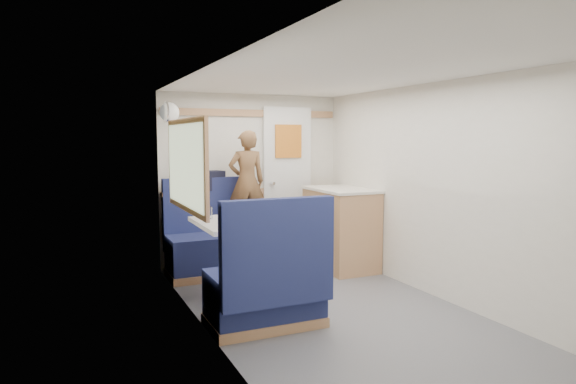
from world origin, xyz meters
name	(u,v)px	position (x,y,z in m)	size (l,w,h in m)	color
floor	(348,321)	(0.00, 0.00, 0.00)	(4.50, 4.50, 0.00)	#515156
ceiling	(351,72)	(0.00, 0.00, 2.00)	(4.50, 4.50, 0.00)	silver
wall_back	(252,179)	(0.00, 2.25, 1.00)	(2.20, 0.02, 2.00)	silver
wall_left	(215,207)	(-1.10, 0.00, 1.00)	(0.02, 4.50, 2.00)	silver
wall_right	(457,194)	(1.10, 0.00, 1.00)	(0.02, 4.50, 2.00)	silver
oak_trim_low	(253,192)	(0.00, 2.23, 0.85)	(2.15, 0.02, 0.08)	#A07548
oak_trim_high	(252,113)	(0.00, 2.23, 1.78)	(2.15, 0.02, 0.08)	#A07548
side_window	(185,165)	(-1.08, 1.00, 1.25)	(0.04, 1.30, 0.72)	#AAB599
rear_door	(287,180)	(0.45, 2.22, 0.97)	(0.62, 0.12, 1.86)	white
dinette_table	(233,238)	(-0.65, 1.00, 0.57)	(0.62, 0.92, 0.72)	white
bench_far	(208,248)	(-0.65, 1.86, 0.30)	(0.90, 0.59, 1.05)	navy
bench_near	(267,291)	(-0.65, 0.14, 0.30)	(0.90, 0.59, 1.05)	navy
ledge	(201,193)	(-0.65, 2.12, 0.88)	(0.90, 0.14, 0.04)	#A07548
dome_light	(169,112)	(-1.04, 1.85, 1.75)	(0.20, 0.20, 0.20)	white
galley_counter	(340,228)	(0.82, 1.55, 0.47)	(0.57, 0.92, 0.92)	#A07548
person	(247,181)	(-0.21, 1.84, 1.01)	(0.41, 0.27, 1.12)	brown
duffel_bag	(203,181)	(-0.63, 2.12, 1.01)	(0.46, 0.22, 0.22)	black
tray	(248,224)	(-0.58, 0.77, 0.73)	(0.23, 0.31, 0.02)	silver
orange_fruit	(253,215)	(-0.49, 0.91, 0.78)	(0.08, 0.08, 0.08)	#ED510A
cheese_block	(239,221)	(-0.65, 0.81, 0.76)	(0.10, 0.06, 0.04)	#D3B87A
wine_glass	(232,209)	(-0.68, 0.92, 0.84)	(0.08, 0.08, 0.17)	white
tumbler_left	(227,219)	(-0.76, 0.81, 0.78)	(0.07, 0.07, 0.11)	white
tumbler_mid	(209,213)	(-0.81, 1.24, 0.78)	(0.07, 0.07, 0.11)	white
tumbler_right	(236,215)	(-0.62, 0.98, 0.78)	(0.07, 0.07, 0.11)	silver
beer_glass	(253,215)	(-0.44, 1.02, 0.77)	(0.06, 0.06, 0.10)	brown
pepper_grinder	(234,213)	(-0.57, 1.17, 0.77)	(0.04, 0.04, 0.10)	black
salt_grinder	(233,214)	(-0.60, 1.13, 0.77)	(0.04, 0.04, 0.10)	white
bread_loaf	(239,213)	(-0.52, 1.19, 0.77)	(0.13, 0.23, 0.10)	olive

